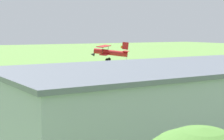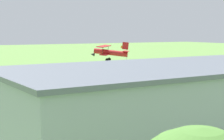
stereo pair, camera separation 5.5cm
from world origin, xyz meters
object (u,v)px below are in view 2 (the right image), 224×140
Objects in this scene: biplane at (109,52)px; person_near_hangar_door at (16,106)px; person_watching_takeoff at (28,110)px; person_walking_on_apron at (17,113)px; car_black at (183,97)px; hangar at (167,104)px; windsock at (124,49)px.

person_near_hangar_door is at bearing 34.10° from biplane.
person_walking_on_apron is at bearing 27.58° from person_watching_takeoff.
person_watching_takeoff is at bearing -152.42° from person_walking_on_apron.
car_black is (-1.33, 19.25, -5.37)m from biplane.
car_black reaches higher than person_walking_on_apron.
hangar reaches higher than person_walking_on_apron.
person_watching_takeoff is at bearing -6.47° from car_black.
biplane reaches higher than hangar.
biplane is 28.42m from person_walking_on_apron.
biplane is at bearing -109.99° from hangar.
person_near_hangar_door is at bearing 39.98° from windsock.
hangar is 6.32× the size of car_black.
car_black is 2.86× the size of person_watching_takeoff.
person_near_hangar_door is 0.24× the size of windsock.
person_watching_takeoff is at bearing 102.09° from person_near_hangar_door.
biplane is 16.02m from windsock.
windsock is (-30.65, -28.94, 5.10)m from person_watching_takeoff.
person_watching_takeoff is 2.82m from person_near_hangar_door.
person_watching_takeoff is 1.04× the size of person_near_hangar_door.
biplane reaches higher than windsock.
person_watching_takeoff reaches higher than person_walking_on_apron.
person_near_hangar_door is at bearing -104.03° from person_walking_on_apron.
person_near_hangar_door is at bearing -77.91° from person_watching_takeoff.
biplane reaches higher than car_black.
car_black is at bearing 173.53° from person_watching_takeoff.
hangar is 4.52× the size of windsock.
person_near_hangar_door is (20.77, 14.06, -5.44)m from biplane.
windsock is at bearing -140.02° from person_near_hangar_door.
person_walking_on_apron is at bearing -57.82° from hangar.
person_near_hangar_door is (22.10, -5.19, -0.07)m from car_black.
car_black is 2.97× the size of person_near_hangar_door.
person_watching_takeoff is (21.51, -2.44, -0.03)m from car_black.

